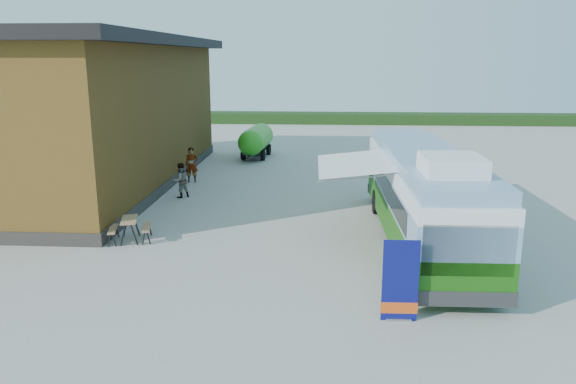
# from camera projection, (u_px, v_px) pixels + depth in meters

# --- Properties ---
(ground) EXTENTS (100.00, 100.00, 0.00)m
(ground) POSITION_uv_depth(u_px,v_px,m) (286.00, 251.00, 19.22)
(ground) COLOR #BCB7AD
(ground) RESTS_ON ground
(barn) EXTENTS (9.60, 21.20, 7.50)m
(barn) POSITION_uv_depth(u_px,v_px,m) (95.00, 115.00, 28.72)
(barn) COLOR brown
(barn) RESTS_ON ground
(hedge) EXTENTS (40.00, 3.00, 1.00)m
(hedge) POSITION_uv_depth(u_px,v_px,m) (392.00, 119.00, 55.46)
(hedge) COLOR #264419
(hedge) RESTS_ON ground
(bus) EXTENTS (2.85, 12.43, 3.81)m
(bus) POSITION_uv_depth(u_px,v_px,m) (423.00, 192.00, 19.80)
(bus) COLOR #286B11
(bus) RESTS_ON ground
(awning) EXTENTS (2.82, 4.50, 0.53)m
(awning) POSITION_uv_depth(u_px,v_px,m) (361.00, 165.00, 19.83)
(awning) COLOR white
(awning) RESTS_ON ground
(banner) EXTENTS (0.93, 0.19, 2.13)m
(banner) POSITION_uv_depth(u_px,v_px,m) (400.00, 288.00, 13.98)
(banner) COLOR navy
(banner) RESTS_ON ground
(picnic_table) EXTENTS (1.72, 1.60, 0.82)m
(picnic_table) POSITION_uv_depth(u_px,v_px,m) (129.00, 225.00, 20.15)
(picnic_table) COLOR tan
(picnic_table) RESTS_ON ground
(person_a) EXTENTS (0.75, 0.57, 1.85)m
(person_a) POSITION_uv_depth(u_px,v_px,m) (192.00, 165.00, 29.55)
(person_a) COLOR #999999
(person_a) RESTS_ON ground
(person_b) EXTENTS (1.01, 1.00, 1.65)m
(person_b) POSITION_uv_depth(u_px,v_px,m) (181.00, 180.00, 26.35)
(person_b) COLOR #999999
(person_b) RESTS_ON ground
(slurry_tanker) EXTENTS (1.90, 5.52, 2.04)m
(slurry_tanker) POSITION_uv_depth(u_px,v_px,m) (256.00, 140.00, 36.79)
(slurry_tanker) COLOR green
(slurry_tanker) RESTS_ON ground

